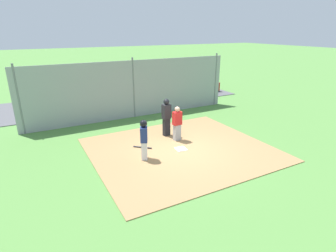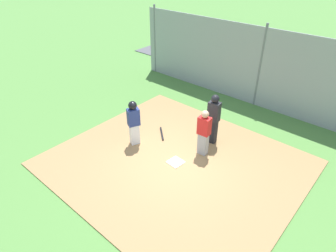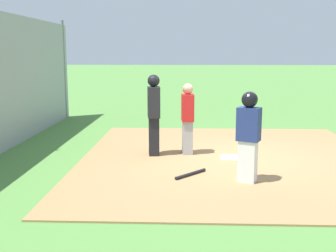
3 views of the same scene
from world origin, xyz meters
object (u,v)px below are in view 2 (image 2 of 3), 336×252
Objects in this scene: runner at (134,120)px; parked_car_silver at (294,62)px; catcher at (204,132)px; baseball_bat at (162,134)px; umpire at (213,118)px; home_plate at (176,162)px.

parked_car_silver is at bearing 105.57° from runner.
runner is at bearing -97.84° from parked_car_silver.
baseball_bat is (1.73, 0.06, -0.78)m from catcher.
umpire is 2.62m from runner.
umpire is at bearing -96.90° from home_plate.
umpire is (-0.20, -1.68, 0.93)m from home_plate.
umpire is 1.11× the size of runner.
parked_car_silver reaches higher than home_plate.
parked_car_silver is (-1.62, -9.70, -0.32)m from runner.
catcher reaches higher than parked_car_silver.
umpire is 1.99m from baseball_bat.
catcher is 0.76m from umpire.
umpire reaches higher than home_plate.
catcher is at bearing 3.73° from umpire.
home_plate is at bearing -14.35° from umpire.
umpire is at bearing 68.56° from baseball_bat.
home_plate is 1.28m from catcher.
catcher is (-0.35, -0.94, 0.80)m from home_plate.
home_plate is 0.25× the size of umpire.
baseball_bat is (-0.33, -0.99, -0.87)m from runner.
runner is 0.37× the size of parked_car_silver.
home_plate is at bearing -87.81° from parked_car_silver.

